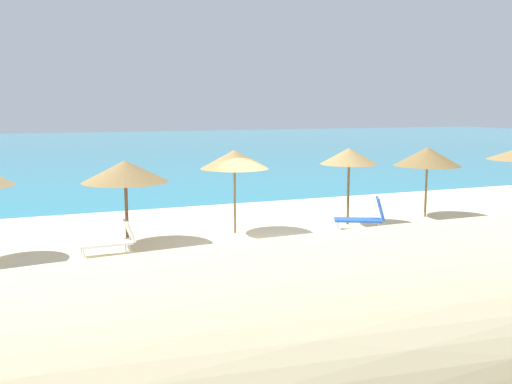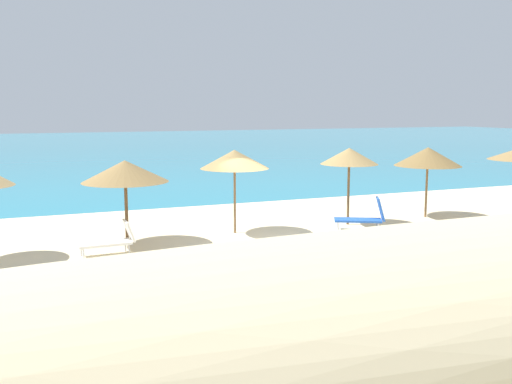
{
  "view_description": "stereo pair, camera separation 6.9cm",
  "coord_description": "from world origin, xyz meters",
  "px_view_note": "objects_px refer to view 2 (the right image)",
  "views": [
    {
      "loc": [
        -6.74,
        -15.56,
        4.06
      ],
      "look_at": [
        0.28,
        1.84,
        1.28
      ],
      "focal_mm": 40.24,
      "sensor_mm": 36.0,
      "label": 1
    },
    {
      "loc": [
        -6.67,
        -15.58,
        4.06
      ],
      "look_at": [
        0.28,
        1.84,
        1.28
      ],
      "focal_mm": 40.24,
      "sensor_mm": 36.0,
      "label": 2
    }
  ],
  "objects_px": {
    "beach_umbrella_6": "(349,156)",
    "beach_umbrella_7": "(428,157)",
    "lounge_chair_0": "(111,240)",
    "beach_umbrella_5": "(235,159)",
    "lounge_chair_1": "(365,217)",
    "beach_umbrella_4": "(125,171)"
  },
  "relations": [
    {
      "from": "beach_umbrella_7",
      "to": "lounge_chair_1",
      "type": "height_order",
      "value": "beach_umbrella_7"
    },
    {
      "from": "lounge_chair_0",
      "to": "beach_umbrella_6",
      "type": "bearing_deg",
      "value": -83.47
    },
    {
      "from": "beach_umbrella_5",
      "to": "beach_umbrella_6",
      "type": "xyz_separation_m",
      "value": [
        4.13,
        -0.17,
        -0.02
      ]
    },
    {
      "from": "beach_umbrella_5",
      "to": "beach_umbrella_6",
      "type": "distance_m",
      "value": 4.14
    },
    {
      "from": "beach_umbrella_5",
      "to": "lounge_chair_0",
      "type": "bearing_deg",
      "value": -160.99
    },
    {
      "from": "beach_umbrella_6",
      "to": "beach_umbrella_7",
      "type": "height_order",
      "value": "beach_umbrella_6"
    },
    {
      "from": "beach_umbrella_6",
      "to": "lounge_chair_0",
      "type": "distance_m",
      "value": 8.59
    },
    {
      "from": "beach_umbrella_5",
      "to": "lounge_chair_1",
      "type": "height_order",
      "value": "beach_umbrella_5"
    },
    {
      "from": "lounge_chair_1",
      "to": "beach_umbrella_7",
      "type": "bearing_deg",
      "value": -42.73
    },
    {
      "from": "beach_umbrella_5",
      "to": "lounge_chair_1",
      "type": "xyz_separation_m",
      "value": [
        4.08,
        -1.32,
        -1.93
      ]
    },
    {
      "from": "beach_umbrella_4",
      "to": "beach_umbrella_5",
      "type": "distance_m",
      "value": 3.54
    },
    {
      "from": "beach_umbrella_7",
      "to": "lounge_chair_0",
      "type": "xyz_separation_m",
      "value": [
        -11.68,
        -1.38,
        -1.83
      ]
    },
    {
      "from": "beach_umbrella_7",
      "to": "lounge_chair_0",
      "type": "relative_size",
      "value": 1.7
    },
    {
      "from": "beach_umbrella_6",
      "to": "beach_umbrella_7",
      "type": "relative_size",
      "value": 1.03
    },
    {
      "from": "beach_umbrella_6",
      "to": "lounge_chair_1",
      "type": "bearing_deg",
      "value": -92.53
    },
    {
      "from": "beach_umbrella_4",
      "to": "beach_umbrella_6",
      "type": "distance_m",
      "value": 7.66
    },
    {
      "from": "beach_umbrella_5",
      "to": "beach_umbrella_7",
      "type": "distance_m",
      "value": 7.55
    },
    {
      "from": "lounge_chair_0",
      "to": "beach_umbrella_4",
      "type": "bearing_deg",
      "value": -30.87
    },
    {
      "from": "beach_umbrella_4",
      "to": "beach_umbrella_7",
      "type": "xyz_separation_m",
      "value": [
        11.07,
        0.26,
        0.06
      ]
    },
    {
      "from": "beach_umbrella_7",
      "to": "lounge_chair_0",
      "type": "bearing_deg",
      "value": -173.28
    },
    {
      "from": "beach_umbrella_7",
      "to": "lounge_chair_1",
      "type": "distance_m",
      "value": 4.1
    },
    {
      "from": "beach_umbrella_7",
      "to": "lounge_chair_0",
      "type": "height_order",
      "value": "beach_umbrella_7"
    }
  ]
}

